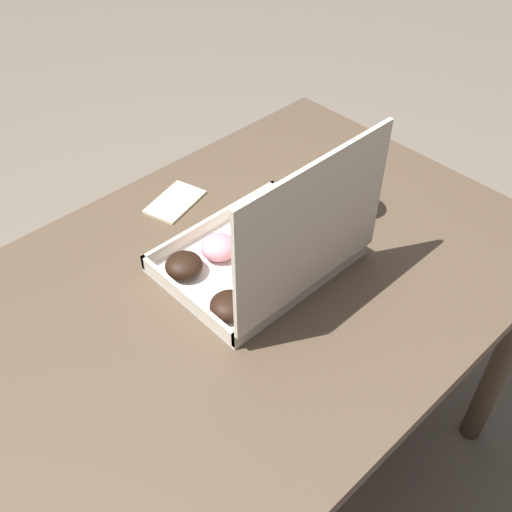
# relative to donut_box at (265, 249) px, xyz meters

# --- Properties ---
(ground_plane) EXTENTS (8.00, 8.00, 0.00)m
(ground_plane) POSITION_rel_donut_box_xyz_m (0.04, -0.01, -0.79)
(ground_plane) COLOR #6B6054
(dining_table) EXTENTS (1.16, 0.79, 0.74)m
(dining_table) POSITION_rel_donut_box_xyz_m (0.04, -0.01, -0.16)
(dining_table) COLOR #4C3D2D
(dining_table) RESTS_ON ground_plane
(donut_box) EXTENTS (0.34, 0.27, 0.30)m
(donut_box) POSITION_rel_donut_box_xyz_m (0.00, 0.00, 0.00)
(donut_box) COLOR silver
(donut_box) RESTS_ON dining_table
(coffee_mug) EXTENTS (0.07, 0.07, 0.10)m
(coffee_mug) POSITION_rel_donut_box_xyz_m (-0.25, -0.01, -0.01)
(coffee_mug) COLOR teal
(coffee_mug) RESTS_ON dining_table
(paper_napkin) EXTENTS (0.14, 0.11, 0.01)m
(paper_napkin) POSITION_rel_donut_box_xyz_m (-0.00, -0.28, -0.05)
(paper_napkin) COLOR beige
(paper_napkin) RESTS_ON dining_table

